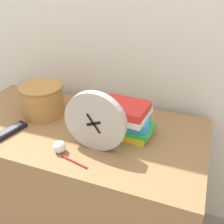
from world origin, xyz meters
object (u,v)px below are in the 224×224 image
book_stack (127,118)px  tv_remote (9,132)px  crumpled_paper_ball (59,147)px  pen (74,162)px  basket (42,99)px  desk_clock (95,122)px

book_stack → tv_remote: 0.54m
crumpled_paper_ball → pen: size_ratio=0.41×
basket → crumpled_paper_ball: bearing=-45.9°
book_stack → crumpled_paper_ball: bearing=-132.8°
tv_remote → crumpled_paper_ball: bearing=-7.0°
basket → tv_remote: bearing=-102.2°
basket → tv_remote: (-0.05, -0.21, -0.07)m
book_stack → tv_remote: bearing=-158.7°
pen → tv_remote: bearing=168.8°
book_stack → pen: 0.31m
basket → book_stack: bearing=-2.2°
book_stack → pen: size_ratio=1.95×
book_stack → basket: basket is taller
basket → crumpled_paper_ball: size_ratio=4.13×
desk_clock → book_stack: bearing=61.3°
desk_clock → pen: size_ratio=2.04×
desk_clock → book_stack: (0.08, 0.15, -0.05)m
book_stack → pen: (-0.13, -0.27, -0.07)m
book_stack → basket: (-0.45, 0.02, 0.01)m
book_stack → pen: bearing=-115.5°
book_stack → desk_clock: bearing=-118.7°
book_stack → tv_remote: (-0.50, -0.19, -0.07)m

